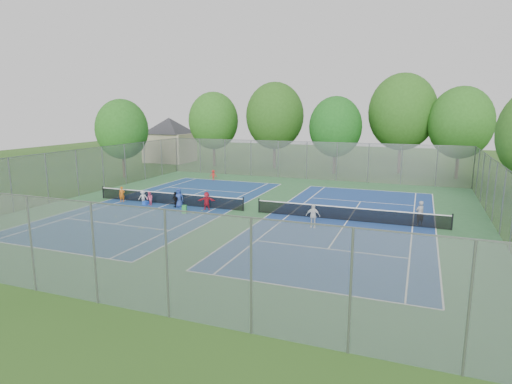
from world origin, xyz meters
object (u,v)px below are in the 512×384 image
net_left (168,199)px  ball_crate (146,203)px  ball_hopper (184,209)px  instructor (420,213)px  net_right (348,214)px

net_left → ball_crate: net_left is taller
ball_crate → ball_hopper: size_ratio=0.59×
instructor → net_right: bearing=-34.0°
net_left → ball_crate: 1.80m
net_right → ball_crate: size_ratio=35.51×
net_left → net_right: size_ratio=1.00×
net_right → ball_hopper: bearing=-168.9°
net_right → net_left: bearing=180.0°
net_left → ball_hopper: net_left is taller
instructor → ball_crate: bearing=-35.7°
net_left → instructor: instructor is taller
net_right → ball_hopper: net_right is taller
net_right → instructor: size_ratio=7.89×
net_left → ball_hopper: size_ratio=21.07×
net_right → ball_hopper: 11.49m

